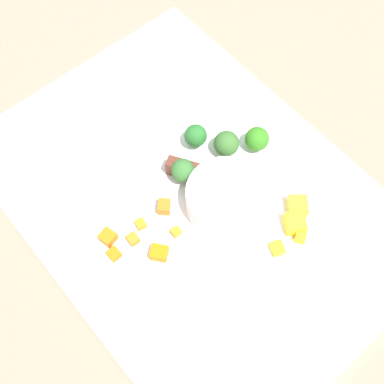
# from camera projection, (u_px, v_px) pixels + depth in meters

# --- Properties ---
(ground_plane) EXTENTS (4.00, 4.00, 0.00)m
(ground_plane) POSITION_uv_depth(u_px,v_px,m) (192.00, 200.00, 0.60)
(ground_plane) COLOR gray
(cutting_board) EXTENTS (0.50, 0.36, 0.01)m
(cutting_board) POSITION_uv_depth(u_px,v_px,m) (192.00, 198.00, 0.60)
(cutting_board) COLOR white
(cutting_board) RESTS_ON ground_plane
(prep_bowl) EXTENTS (0.09, 0.09, 0.03)m
(prep_bowl) POSITION_uv_depth(u_px,v_px,m) (225.00, 198.00, 0.57)
(prep_bowl) COLOR white
(prep_bowl) RESTS_ON cutting_board
(chef_knife) EXTENTS (0.31, 0.20, 0.02)m
(chef_knife) POSITION_uv_depth(u_px,v_px,m) (125.00, 154.00, 0.61)
(chef_knife) COLOR silver
(chef_knife) RESTS_ON cutting_board
(carrot_dice_0) EXTENTS (0.01, 0.01, 0.01)m
(carrot_dice_0) POSITION_uv_depth(u_px,v_px,m) (112.00, 252.00, 0.56)
(carrot_dice_0) COLOR orange
(carrot_dice_0) RESTS_ON cutting_board
(carrot_dice_1) EXTENTS (0.02, 0.02, 0.01)m
(carrot_dice_1) POSITION_uv_depth(u_px,v_px,m) (164.00, 207.00, 0.58)
(carrot_dice_1) COLOR orange
(carrot_dice_1) RESTS_ON cutting_board
(carrot_dice_2) EXTENTS (0.01, 0.01, 0.01)m
(carrot_dice_2) POSITION_uv_depth(u_px,v_px,m) (176.00, 232.00, 0.57)
(carrot_dice_2) COLOR orange
(carrot_dice_2) RESTS_ON cutting_board
(carrot_dice_3) EXTENTS (0.01, 0.01, 0.01)m
(carrot_dice_3) POSITION_uv_depth(u_px,v_px,m) (131.00, 237.00, 0.57)
(carrot_dice_3) COLOR orange
(carrot_dice_3) RESTS_ON cutting_board
(carrot_dice_4) EXTENTS (0.03, 0.02, 0.01)m
(carrot_dice_4) POSITION_uv_depth(u_px,v_px,m) (159.00, 253.00, 0.56)
(carrot_dice_4) COLOR orange
(carrot_dice_4) RESTS_ON cutting_board
(carrot_dice_5) EXTENTS (0.01, 0.01, 0.01)m
(carrot_dice_5) POSITION_uv_depth(u_px,v_px,m) (141.00, 224.00, 0.57)
(carrot_dice_5) COLOR orange
(carrot_dice_5) RESTS_ON cutting_board
(carrot_dice_6) EXTENTS (0.02, 0.02, 0.01)m
(carrot_dice_6) POSITION_uv_depth(u_px,v_px,m) (108.00, 237.00, 0.56)
(carrot_dice_6) COLOR orange
(carrot_dice_6) RESTS_ON cutting_board
(pepper_dice_0) EXTENTS (0.02, 0.02, 0.01)m
(pepper_dice_0) POSITION_uv_depth(u_px,v_px,m) (301.00, 237.00, 0.56)
(pepper_dice_0) COLOR yellow
(pepper_dice_0) RESTS_ON cutting_board
(pepper_dice_1) EXTENTS (0.03, 0.03, 0.02)m
(pepper_dice_1) POSITION_uv_depth(u_px,v_px,m) (297.00, 206.00, 0.58)
(pepper_dice_1) COLOR yellow
(pepper_dice_1) RESTS_ON cutting_board
(pepper_dice_2) EXTENTS (0.03, 0.03, 0.02)m
(pepper_dice_2) POSITION_uv_depth(u_px,v_px,m) (295.00, 224.00, 0.57)
(pepper_dice_2) COLOR yellow
(pepper_dice_2) RESTS_ON cutting_board
(pepper_dice_3) EXTENTS (0.02, 0.02, 0.01)m
(pepper_dice_3) POSITION_uv_depth(u_px,v_px,m) (277.00, 248.00, 0.56)
(pepper_dice_3) COLOR yellow
(pepper_dice_3) RESTS_ON cutting_board
(broccoli_floret_0) EXTENTS (0.03, 0.03, 0.03)m
(broccoli_floret_0) POSITION_uv_depth(u_px,v_px,m) (226.00, 144.00, 0.60)
(broccoli_floret_0) COLOR #8BB56C
(broccoli_floret_0) RESTS_ON cutting_board
(broccoli_floret_1) EXTENTS (0.03, 0.03, 0.03)m
(broccoli_floret_1) POSITION_uv_depth(u_px,v_px,m) (196.00, 136.00, 0.61)
(broccoli_floret_1) COLOR #87AE5C
(broccoli_floret_1) RESTS_ON cutting_board
(broccoli_floret_2) EXTENTS (0.03, 0.03, 0.03)m
(broccoli_floret_2) POSITION_uv_depth(u_px,v_px,m) (183.00, 171.00, 0.59)
(broccoli_floret_2) COLOR #7FB46B
(broccoli_floret_2) RESTS_ON cutting_board
(broccoli_floret_3) EXTENTS (0.03, 0.03, 0.03)m
(broccoli_floret_3) POSITION_uv_depth(u_px,v_px,m) (258.00, 140.00, 0.61)
(broccoli_floret_3) COLOR #7FB058
(broccoli_floret_3) RESTS_ON cutting_board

